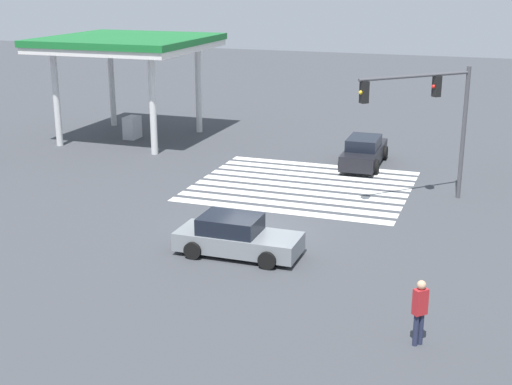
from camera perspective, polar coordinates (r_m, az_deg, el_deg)
ground_plane at (r=26.79m, az=-0.00°, el=-3.10°), size 127.38×127.38×0.00m
crosswalk_markings at (r=32.55m, az=3.72°, el=0.55°), size 9.59×8.20×0.01m
traffic_signal_mast at (r=29.94m, az=14.01°, el=6.59°), size 3.92×3.92×5.64m
car_0 at (r=24.40m, az=-1.58°, el=-3.58°), size 4.28×1.97×1.36m
car_1 at (r=36.16m, az=8.63°, el=3.23°), size 2.00×4.77×1.50m
gas_station_canopy at (r=41.77m, az=-10.20°, el=11.39°), size 8.66×8.66×5.88m
pedestrian at (r=18.95m, az=12.97°, el=-9.06°), size 0.41×0.41×1.81m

